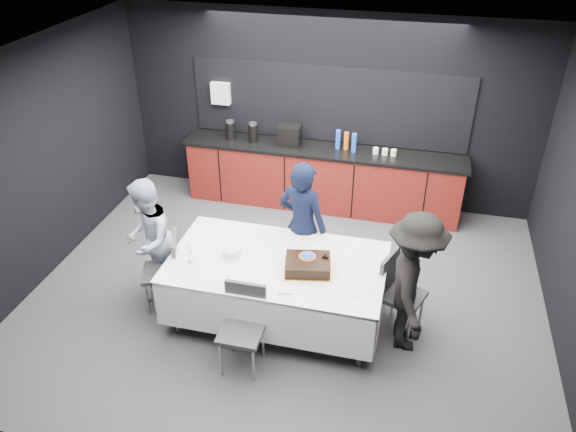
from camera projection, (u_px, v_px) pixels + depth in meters
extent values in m
plane|color=#434348|center=(286.00, 294.00, 6.74)|extent=(6.00, 6.00, 0.00)
cube|color=white|center=(285.00, 63.00, 5.28)|extent=(6.00, 5.00, 0.04)
cube|color=black|center=(328.00, 111.00, 8.08)|extent=(6.00, 0.04, 2.80)
cube|color=black|center=(199.00, 362.00, 3.94)|extent=(6.00, 0.04, 2.80)
cube|color=black|center=(40.00, 163.00, 6.63)|extent=(0.04, 5.00, 2.80)
cube|color=#59110E|center=(322.00, 178.00, 8.33)|extent=(4.00, 0.60, 0.90)
cube|color=black|center=(323.00, 150.00, 8.08)|extent=(4.10, 0.64, 0.04)
cube|color=black|center=(328.00, 104.00, 8.01)|extent=(4.00, 0.03, 1.10)
cube|color=white|center=(221.00, 93.00, 8.27)|extent=(0.28, 0.12, 0.32)
cylinder|color=black|center=(230.00, 131.00, 8.29)|extent=(0.14, 0.14, 0.26)
cylinder|color=black|center=(253.00, 133.00, 8.22)|extent=(0.14, 0.14, 0.26)
cube|color=black|center=(290.00, 135.00, 8.09)|extent=(0.32, 0.24, 0.30)
cylinder|color=blue|center=(338.00, 139.00, 8.00)|extent=(0.07, 0.07, 0.28)
cylinder|color=orange|center=(346.00, 141.00, 7.98)|extent=(0.07, 0.07, 0.26)
cylinder|color=blue|center=(354.00, 143.00, 7.89)|extent=(0.07, 0.07, 0.28)
cylinder|color=white|center=(376.00, 151.00, 7.89)|extent=(0.08, 0.08, 0.09)
cylinder|color=white|center=(385.00, 152.00, 7.86)|extent=(0.08, 0.08, 0.09)
cylinder|color=white|center=(394.00, 153.00, 7.84)|extent=(0.08, 0.08, 0.09)
cylinder|color=#99999E|center=(230.00, 121.00, 8.21)|extent=(0.12, 0.12, 0.03)
cylinder|color=#99999E|center=(253.00, 124.00, 8.14)|extent=(0.12, 0.12, 0.03)
cylinder|color=#99999E|center=(175.00, 305.00, 6.01)|extent=(0.06, 0.06, 0.75)
cylinder|color=#99999E|center=(209.00, 253.00, 6.84)|extent=(0.06, 0.06, 0.75)
cylinder|color=#99999E|center=(361.00, 337.00, 5.60)|extent=(0.06, 0.06, 0.75)
cylinder|color=#99999E|center=(373.00, 277.00, 6.42)|extent=(0.06, 0.06, 0.75)
cube|color=white|center=(277.00, 263.00, 6.02)|extent=(2.32, 1.32, 0.04)
cube|color=white|center=(260.00, 321.00, 5.62)|extent=(2.32, 0.02, 0.55)
cube|color=white|center=(291.00, 249.00, 6.69)|extent=(2.32, 0.02, 0.55)
cube|color=white|center=(180.00, 267.00, 6.39)|extent=(0.02, 1.32, 0.55)
cube|color=white|center=(382.00, 299.00, 5.92)|extent=(0.02, 1.32, 0.55)
cube|color=gold|center=(308.00, 269.00, 5.88)|extent=(0.57, 0.50, 0.01)
cube|color=black|center=(308.00, 265.00, 5.85)|extent=(0.53, 0.45, 0.10)
cube|color=black|center=(308.00, 260.00, 5.82)|extent=(0.53, 0.45, 0.01)
cylinder|color=orange|center=(307.00, 256.00, 5.87)|extent=(0.18, 0.18, 0.00)
cylinder|color=#1646AB|center=(307.00, 256.00, 5.86)|extent=(0.15, 0.15, 0.01)
sphere|color=black|center=(327.00, 254.00, 5.87)|extent=(0.04, 0.04, 0.04)
sphere|color=black|center=(328.00, 257.00, 5.83)|extent=(0.04, 0.04, 0.04)
sphere|color=black|center=(325.00, 256.00, 5.84)|extent=(0.04, 0.04, 0.04)
cylinder|color=white|center=(232.00, 252.00, 6.07)|extent=(0.21, 0.21, 0.10)
cylinder|color=white|center=(243.00, 279.00, 5.73)|extent=(0.21, 0.21, 0.01)
cylinder|color=white|center=(352.00, 262.00, 5.98)|extent=(0.19, 0.19, 0.01)
cylinder|color=white|center=(353.00, 290.00, 5.58)|extent=(0.19, 0.19, 0.01)
cylinder|color=white|center=(286.00, 243.00, 6.30)|extent=(0.21, 0.21, 0.01)
cube|color=white|center=(286.00, 291.00, 5.56)|extent=(0.16, 0.12, 0.02)
cylinder|color=white|center=(190.00, 262.00, 5.99)|extent=(0.06, 0.06, 0.00)
cylinder|color=white|center=(190.00, 257.00, 5.96)|extent=(0.01, 0.01, 0.12)
cylinder|color=white|center=(189.00, 249.00, 5.90)|extent=(0.05, 0.05, 0.10)
cube|color=#333339|center=(161.00, 272.00, 6.38)|extent=(0.54, 0.54, 0.05)
cube|color=#333339|center=(176.00, 253.00, 6.26)|extent=(0.18, 0.41, 0.45)
cylinder|color=#99999E|center=(150.00, 280.00, 6.63)|extent=(0.03, 0.03, 0.44)
cylinder|color=#99999E|center=(147.00, 299.00, 6.34)|extent=(0.03, 0.03, 0.44)
cylinder|color=#99999E|center=(179.00, 278.00, 6.66)|extent=(0.03, 0.03, 0.44)
cylinder|color=#99999E|center=(178.00, 297.00, 6.37)|extent=(0.03, 0.03, 0.44)
cube|color=#333339|center=(403.00, 296.00, 6.02)|extent=(0.54, 0.54, 0.05)
cube|color=#333339|center=(389.00, 271.00, 5.98)|extent=(0.18, 0.41, 0.45)
cylinder|color=#99999E|center=(409.00, 327.00, 5.94)|extent=(0.03, 0.03, 0.44)
cylinder|color=#99999E|center=(421.00, 310.00, 6.18)|extent=(0.03, 0.03, 0.44)
cylinder|color=#99999E|center=(380.00, 315.00, 6.10)|extent=(0.03, 0.03, 0.44)
cylinder|color=#99999E|center=(393.00, 298.00, 6.34)|extent=(0.03, 0.03, 0.44)
cube|color=#333339|center=(241.00, 333.00, 5.55)|extent=(0.42, 0.42, 0.05)
cube|color=#333339|center=(246.00, 301.00, 5.57)|extent=(0.42, 0.04, 0.45)
cylinder|color=#99999E|center=(221.00, 359.00, 5.56)|extent=(0.03, 0.03, 0.44)
cylinder|color=#99999E|center=(253.00, 365.00, 5.49)|extent=(0.03, 0.03, 0.44)
cylinder|color=#99999E|center=(232.00, 335.00, 5.84)|extent=(0.03, 0.03, 0.44)
cylinder|color=#99999E|center=(263.00, 341.00, 5.77)|extent=(0.03, 0.03, 0.44)
imported|color=black|center=(302.00, 226.00, 6.52)|extent=(0.68, 0.53, 1.64)
imported|color=#A1B5CB|center=(148.00, 240.00, 6.42)|extent=(0.72, 0.84, 1.49)
imported|color=black|center=(413.00, 283.00, 5.66)|extent=(0.69, 1.08, 1.59)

